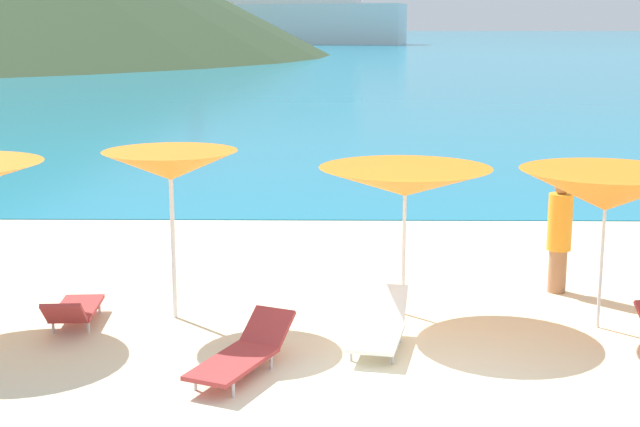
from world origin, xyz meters
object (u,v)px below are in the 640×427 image
Objects in this scene: lounge_chair_0 at (379,326)px; cruise_ship at (232,7)px; umbrella_3 at (606,191)px; lounge_chair_1 at (243,352)px; beachgoer_0 at (559,234)px; umbrella_2 at (405,182)px; umbrella_1 at (170,166)px; lounge_chair_3 at (73,310)px.

cruise_ship reaches higher than lounge_chair_0.
cruise_ship is at bearing 107.93° from lounge_chair_0.
umbrella_3 is 3.35m from lounge_chair_0.
lounge_chair_1 is (-4.44, -1.65, -1.55)m from umbrella_3.
lounge_chair_0 is 3.64m from beachgoer_0.
umbrella_3 is 167.18m from cruise_ship.
umbrella_3 is 1.86m from beachgoer_0.
umbrella_2 is at bearing -90.35° from beachgoer_0.
umbrella_2 is 166.34m from cruise_ship.
lounge_chair_0 reaches higher than lounge_chair_1.
umbrella_2 is at bearing 72.04° from lounge_chair_1.
umbrella_1 is at bearing 176.57° from umbrella_3.
lounge_chair_1 is 1.15× the size of lounge_chair_3.
umbrella_1 is 1.47× the size of lounge_chair_3.
beachgoer_0 reaches higher than lounge_chair_0.
umbrella_2 reaches higher than lounge_chair_3.
lounge_chair_3 is 166.56m from cruise_ship.
lounge_chair_0 is at bearing -74.11° from beachgoer_0.
umbrella_2 is 1.52× the size of lounge_chair_3.
cruise_ship reaches higher than lounge_chair_3.
lounge_chair_0 is 167.61m from cruise_ship.
cruise_ship is at bearing 95.85° from umbrella_1.
umbrella_3 reaches higher than umbrella_2.
umbrella_3 is at bearing 25.76° from lounge_chair_0.
lounge_chair_0 is at bearing -21.98° from umbrella_1.
lounge_chair_0 is 1.81m from lounge_chair_1.
lounge_chair_1 is (-1.95, -2.18, -1.57)m from umbrella_2.
lounge_chair_3 is at bearing -160.71° from umbrella_1.
lounge_chair_0 is (2.67, -1.08, -1.80)m from umbrella_1.
umbrella_2 is 2.54m from umbrella_3.
lounge_chair_1 is 0.03× the size of cruise_ship.
umbrella_2 is (3.06, 0.20, -0.24)m from umbrella_1.
umbrella_2 is 4.62m from lounge_chair_3.
umbrella_3 is 6.96m from lounge_chair_3.
umbrella_1 is 0.03× the size of cruise_ship.
umbrella_1 is 1.36× the size of beachgoer_0.
lounge_chair_0 is 0.88× the size of lounge_chair_1.
beachgoer_0 is at bearing 24.47° from umbrella_2.
cruise_ship is (-19.97, 165.05, 5.03)m from umbrella_2.
beachgoer_0 is (2.33, 1.06, -0.95)m from umbrella_2.
cruise_ship is at bearing 96.90° from umbrella_2.
lounge_chair_0 is at bearing -69.44° from cruise_ship.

